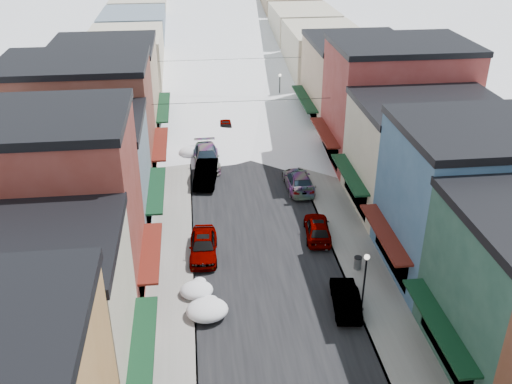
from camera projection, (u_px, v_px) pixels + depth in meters
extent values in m
cube|color=black|center=(228.00, 98.00, 72.52)|extent=(10.00, 160.00, 0.01)
cube|color=gray|center=(176.00, 99.00, 71.82)|extent=(3.20, 160.00, 0.15)
cube|color=gray|center=(280.00, 95.00, 73.16)|extent=(3.20, 160.00, 0.15)
cube|color=slate|center=(188.00, 98.00, 71.98)|extent=(0.10, 160.00, 0.15)
cube|color=slate|center=(268.00, 96.00, 73.00)|extent=(0.10, 160.00, 0.15)
cube|color=beige|center=(22.00, 329.00, 27.30)|extent=(10.00, 8.00, 9.00)
cube|color=black|center=(2.00, 246.00, 25.10)|extent=(10.20, 8.20, 0.50)
cube|color=black|center=(143.00, 340.00, 28.47)|extent=(1.20, 6.80, 0.15)
cube|color=maroon|center=(42.00, 219.00, 33.60)|extent=(11.00, 8.00, 12.00)
cube|color=black|center=(22.00, 119.00, 30.70)|extent=(11.20, 8.20, 0.50)
cube|color=#59170F|center=(151.00, 252.00, 35.51)|extent=(1.20, 6.80, 0.15)
cube|color=slate|center=(78.00, 181.00, 41.94)|extent=(10.00, 9.00, 8.50)
cube|color=black|center=(69.00, 124.00, 39.85)|extent=(10.20, 9.20, 0.50)
cube|color=black|center=(156.00, 190.00, 42.99)|extent=(1.20, 7.65, 0.15)
cube|color=brown|center=(81.00, 125.00, 49.29)|extent=(12.00, 9.00, 10.50)
cube|color=black|center=(72.00, 62.00, 46.74)|extent=(12.20, 9.20, 0.50)
cube|color=#59170F|center=(160.00, 144.00, 50.91)|extent=(1.20, 7.65, 0.15)
cube|color=tan|center=(107.00, 94.00, 58.43)|extent=(10.00, 11.00, 9.50)
cube|color=black|center=(101.00, 46.00, 56.10)|extent=(10.20, 11.20, 0.50)
cube|color=black|center=(164.00, 107.00, 59.71)|extent=(1.20, 9.35, 0.15)
cube|color=black|center=(439.00, 324.00, 29.57)|extent=(1.20, 7.65, 0.15)
cube|color=#375B7C|center=(471.00, 204.00, 37.22)|extent=(10.00, 9.00, 10.00)
cube|color=black|center=(486.00, 129.00, 34.78)|extent=(10.20, 9.20, 0.50)
cube|color=#59170F|center=(385.00, 233.00, 37.49)|extent=(1.20, 7.65, 0.15)
cube|color=beige|center=(425.00, 158.00, 45.54)|extent=(11.00, 9.00, 8.50)
cube|color=black|center=(433.00, 105.00, 43.45)|extent=(11.20, 9.20, 0.50)
cube|color=black|center=(349.00, 174.00, 45.41)|extent=(1.20, 7.65, 0.15)
cube|color=maroon|center=(395.00, 106.00, 52.93)|extent=(12.00, 9.00, 11.00)
cube|color=black|center=(403.00, 44.00, 50.26)|extent=(12.20, 9.20, 0.50)
cube|color=#59170F|center=(325.00, 132.00, 53.33)|extent=(1.20, 7.65, 0.15)
cube|color=tan|center=(355.00, 85.00, 62.09)|extent=(10.00, 11.00, 9.00)
cube|color=black|center=(359.00, 41.00, 59.89)|extent=(10.20, 11.20, 0.50)
cube|color=black|center=(304.00, 99.00, 62.13)|extent=(1.20, 9.35, 0.15)
cube|color=gray|center=(127.00, 65.00, 71.16)|extent=(9.00, 13.00, 8.00)
cube|color=gray|center=(323.00, 59.00, 73.69)|extent=(9.00, 13.00, 8.00)
cube|color=gray|center=(135.00, 40.00, 83.48)|extent=(9.00, 13.00, 8.00)
cube|color=gray|center=(303.00, 36.00, 86.01)|extent=(9.00, 13.00, 8.00)
cube|color=gray|center=(141.00, 21.00, 95.80)|extent=(9.00, 13.00, 8.00)
cube|color=gray|center=(288.00, 18.00, 98.33)|extent=(9.00, 13.00, 8.00)
cube|color=gray|center=(146.00, 7.00, 108.12)|extent=(9.00, 13.00, 8.00)
cube|color=gray|center=(276.00, 4.00, 110.65)|extent=(9.00, 13.00, 8.00)
cylinder|color=black|center=(242.00, 101.00, 52.05)|extent=(16.40, 0.04, 0.04)
cylinder|color=black|center=(230.00, 59.00, 65.25)|extent=(16.40, 0.04, 0.04)
imported|color=#ACAFB5|center=(203.00, 246.00, 40.49)|extent=(2.18, 4.93, 1.65)
imported|color=black|center=(206.00, 173.00, 50.90)|extent=(2.50, 5.40, 1.72)
imported|color=#AFB2B8|center=(206.00, 157.00, 54.06)|extent=(2.54, 5.95, 1.71)
imported|color=black|center=(346.00, 298.00, 35.39)|extent=(2.02, 4.51, 1.44)
imported|color=gray|center=(318.00, 228.00, 42.72)|extent=(2.33, 4.74, 1.56)
imported|color=black|center=(298.00, 181.00, 49.74)|extent=(2.29, 5.50, 1.59)
imported|color=gray|center=(226.00, 128.00, 61.15)|extent=(1.79, 4.29, 1.45)
imported|color=silver|center=(243.00, 88.00, 73.57)|extent=(3.01, 5.34, 1.41)
cylinder|color=slate|center=(358.00, 263.00, 38.98)|extent=(0.51, 0.51, 0.88)
cylinder|color=black|center=(358.00, 258.00, 38.76)|extent=(0.55, 0.55, 0.06)
cylinder|color=black|center=(361.00, 309.00, 35.27)|extent=(0.28, 0.28, 0.09)
cylinder|color=black|center=(364.00, 285.00, 34.42)|extent=(0.11, 0.11, 3.78)
sphere|color=white|center=(367.00, 257.00, 33.47)|extent=(0.34, 0.34, 0.34)
cylinder|color=black|center=(279.00, 107.00, 68.62)|extent=(0.29, 0.29, 0.10)
cylinder|color=black|center=(280.00, 92.00, 67.75)|extent=(0.12, 0.12, 3.85)
sphere|color=white|center=(280.00, 75.00, 66.79)|extent=(0.35, 0.35, 0.35)
ellipsoid|color=white|center=(207.00, 310.00, 34.66)|extent=(2.58, 2.18, 1.09)
ellipsoid|color=white|center=(210.00, 301.00, 35.86)|extent=(1.10, 0.99, 0.55)
ellipsoid|color=white|center=(197.00, 290.00, 36.54)|extent=(2.13, 1.80, 0.90)
ellipsoid|color=white|center=(199.00, 282.00, 37.72)|extent=(0.91, 0.82, 0.46)
ellipsoid|color=white|center=(192.00, 152.00, 55.98)|extent=(2.44, 2.07, 1.03)
ellipsoid|color=white|center=(194.00, 149.00, 57.18)|extent=(1.04, 0.94, 0.52)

